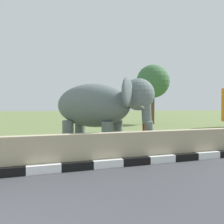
% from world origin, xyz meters
% --- Properties ---
extents(barrier_parapet, '(28.00, 0.36, 1.00)m').
position_xyz_m(barrier_parapet, '(2.00, 3.72, 0.50)').
color(barrier_parapet, tan).
rests_on(barrier_parapet, ground_plane).
extents(elephant, '(3.88, 3.78, 2.82)m').
position_xyz_m(elephant, '(3.22, 5.58, 1.82)').
color(elephant, slate).
rests_on(elephant, ground_plane).
extents(person_handler, '(0.44, 0.58, 1.66)m').
position_xyz_m(person_handler, '(4.79, 4.84, 0.93)').
color(person_handler, navy).
rests_on(person_handler, ground_plane).
extents(tree_distant, '(3.49, 3.49, 6.27)m').
position_xyz_m(tree_distant, '(12.71, 18.63, 4.49)').
color(tree_distant, brown).
rests_on(tree_distant, ground_plane).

